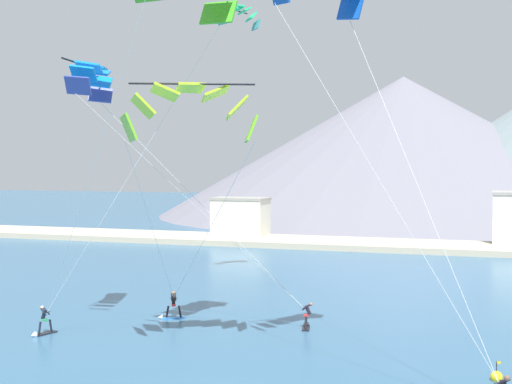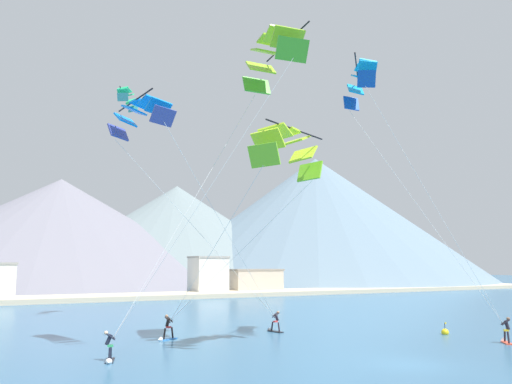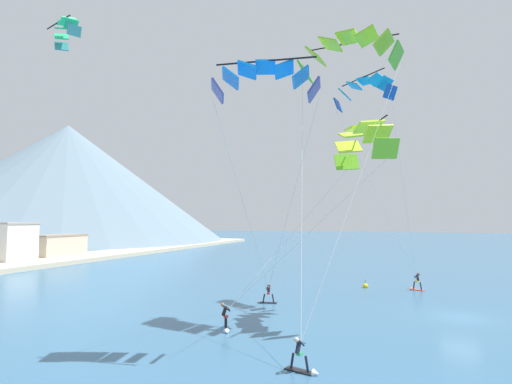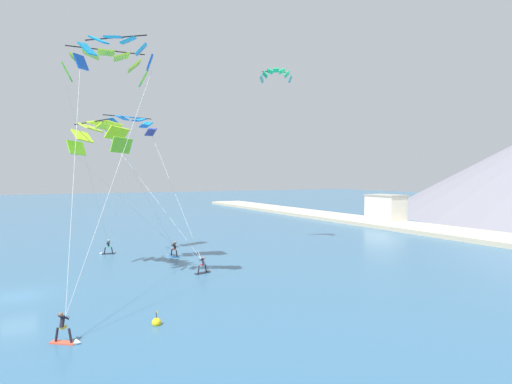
# 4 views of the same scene
# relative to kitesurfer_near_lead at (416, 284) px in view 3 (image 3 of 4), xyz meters

# --- Properties ---
(ground_plane) EXTENTS (400.00, 400.00, 0.00)m
(ground_plane) POSITION_rel_kitesurfer_near_lead_xyz_m (-11.21, -2.62, -0.58)
(ground_plane) COLOR #336084
(kitesurfer_near_lead) EXTENTS (1.38, 1.62, 1.83)m
(kitesurfer_near_lead) POSITION_rel_kitesurfer_near_lead_xyz_m (0.00, 0.00, 0.00)
(kitesurfer_near_lead) COLOR #E54C33
(kitesurfer_near_lead) RESTS_ON ground
(kitesurfer_near_trail) EXTENTS (0.80, 1.79, 1.68)m
(kitesurfer_near_trail) POSITION_rel_kitesurfer_near_lead_xyz_m (-11.29, 12.33, -0.09)
(kitesurfer_near_trail) COLOR black
(kitesurfer_near_trail) RESTS_ON ground
(kitesurfer_mid_center) EXTENTS (1.72, 1.17, 1.81)m
(kitesurfer_mid_center) POSITION_rel_kitesurfer_near_lead_xyz_m (-20.26, 12.06, -0.01)
(kitesurfer_mid_center) COLOR #337FDB
(kitesurfer_mid_center) RESTS_ON ground
(kitesurfer_far_left) EXTENTS (0.85, 1.78, 1.72)m
(kitesurfer_far_left) POSITION_rel_kitesurfer_near_lead_xyz_m (-25.47, 5.70, -0.07)
(kitesurfer_far_left) COLOR black
(kitesurfer_far_left) RESTS_ON ground
(parafoil_kite_near_lead) EXTENTS (10.26, 6.91, 18.34)m
(parafoil_kite_near_lead) POSITION_rel_kitesurfer_near_lead_xyz_m (-8.45, 4.04, 18.00)
(parafoil_kite_near_lead) COLOR #1148AE
(parafoil_kite_near_trail) EXTENTS (13.82, 6.96, 14.68)m
(parafoil_kite_near_trail) POSITION_rel_kitesurfer_near_lead_xyz_m (-23.45, 8.22, 14.47)
(parafoil_kite_near_trail) COLOR #374396
(parafoil_kite_mid_center) EXTENTS (8.26, 10.83, 12.61)m
(parafoil_kite_mid_center) POSITION_rel_kitesurfer_near_lead_xyz_m (-15.11, 3.76, 12.24)
(parafoil_kite_mid_center) COLOR #75C826
(parafoil_kite_far_left) EXTENTS (11.08, 7.51, 19.19)m
(parafoil_kite_far_left) POSITION_rel_kitesurfer_near_lead_xyz_m (-15.63, 4.53, 18.80)
(parafoil_kite_far_left) COLOR green
(parafoil_kite_distant_high_outer) EXTENTS (2.87, 4.00, 1.82)m
(parafoil_kite_distant_high_outer) POSITION_rel_kitesurfer_near_lead_xyz_m (-20.68, 25.91, 21.61)
(parafoil_kite_distant_high_outer) COLOR teal
(race_marker_buoy) EXTENTS (0.56, 0.56, 1.02)m
(race_marker_buoy) POSITION_rel_kitesurfer_near_lead_xyz_m (-0.37, 4.96, -0.42)
(race_marker_buoy) COLOR yellow
(race_marker_buoy) RESTS_ON ground
(shore_building_promenade_mid) EXTENTS (5.84, 6.05, 6.70)m
(shore_building_promenade_mid) POSITION_rel_kitesurfer_near_lead_xyz_m (1.95, 59.55, 2.79)
(shore_building_promenade_mid) COLOR silver
(shore_building_promenade_mid) RESTS_ON ground
(shore_building_quay_east) EXTENTS (9.65, 4.34, 4.43)m
(shore_building_quay_east) POSITION_rel_kitesurfer_near_lead_xyz_m (11.34, 59.22, 1.65)
(shore_building_quay_east) COLOR beige
(shore_building_quay_east) RESTS_ON ground
(mountain_peak_west_ridge) EXTENTS (100.25, 100.25, 37.10)m
(mountain_peak_west_ridge) POSITION_rel_kitesurfer_near_lead_xyz_m (52.91, 100.59, 17.97)
(mountain_peak_west_ridge) COLOR slate
(mountain_peak_west_ridge) RESTS_ON ground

